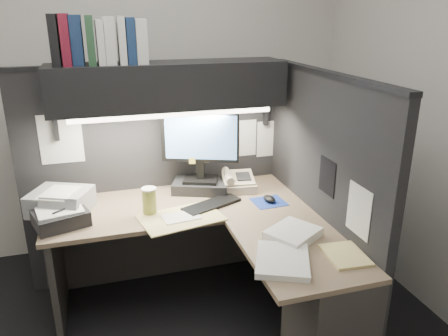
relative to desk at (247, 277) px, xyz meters
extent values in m
cube|color=silver|center=(-0.43, 1.50, 0.91)|extent=(3.50, 0.04, 2.70)
cube|color=silver|center=(-0.43, -1.50, 0.91)|extent=(3.50, 0.04, 2.70)
cube|color=black|center=(-0.40, 0.93, 0.36)|extent=(1.90, 0.06, 1.60)
cube|color=black|center=(0.55, 0.18, 0.36)|extent=(0.06, 1.50, 1.60)
cube|color=#826B52|center=(-0.33, 0.56, 0.27)|extent=(1.70, 0.68, 0.03)
cube|color=#826B52|center=(0.22, -0.20, 0.27)|extent=(0.60, 0.85, 0.03)
cube|color=#322F2D|center=(-0.33, 0.86, -0.09)|extent=(1.61, 0.02, 0.70)
cube|color=#322F2D|center=(-1.13, 0.56, -0.09)|extent=(0.04, 0.61, 0.70)
cube|color=#322F2D|center=(0.32, -0.43, -0.09)|extent=(0.38, 0.40, 0.70)
cube|color=black|center=(-0.30, 0.75, 1.06)|extent=(1.55, 0.34, 0.30)
cylinder|color=white|center=(-0.30, 0.61, 0.89)|extent=(1.32, 0.04, 0.04)
cube|color=black|center=(-0.10, 0.73, 0.33)|extent=(0.45, 0.37, 0.08)
cube|color=black|center=(-0.10, 0.73, 0.45)|extent=(0.07, 0.06, 0.13)
cube|color=black|center=(-0.10, 0.72, 0.70)|extent=(0.52, 0.23, 0.36)
cube|color=#6192D4|center=(-0.10, 0.70, 0.70)|extent=(0.47, 0.19, 0.32)
cube|color=black|center=(-0.10, 0.45, 0.30)|extent=(0.43, 0.29, 0.02)
cube|color=#1B3597|center=(0.29, 0.40, 0.29)|extent=(0.23, 0.21, 0.00)
ellipsoid|color=black|center=(0.30, 0.40, 0.31)|extent=(0.08, 0.12, 0.04)
cube|color=#C2B295|center=(0.17, 0.69, 0.34)|extent=(0.28, 0.29, 0.10)
cylinder|color=#C8B950|center=(-0.51, 0.45, 0.37)|extent=(0.12, 0.12, 0.17)
cube|color=gray|center=(-1.06, 0.65, 0.36)|extent=(0.45, 0.42, 0.14)
cube|color=black|center=(-1.05, 0.45, 0.33)|extent=(0.36, 0.33, 0.09)
cube|color=#D5C277|center=(-0.33, 0.32, 0.29)|extent=(0.56, 0.42, 0.01)
cube|color=white|center=(0.23, -0.11, 0.31)|extent=(0.36, 0.35, 0.05)
cube|color=white|center=(0.07, -0.34, 0.30)|extent=(0.38, 0.42, 0.03)
cube|color=#D5C277|center=(0.42, -0.37, 0.29)|extent=(0.22, 0.27, 0.01)
cube|color=black|center=(-0.98, 0.75, 1.36)|extent=(0.05, 0.22, 0.30)
cube|color=maroon|center=(-0.91, 0.74, 1.36)|extent=(0.05, 0.22, 0.30)
cube|color=navy|center=(-0.85, 0.77, 1.35)|extent=(0.07, 0.22, 0.29)
cube|color=#23462C|center=(-0.77, 0.74, 1.35)|extent=(0.05, 0.22, 0.29)
cube|color=silver|center=(-0.72, 0.75, 1.34)|extent=(0.04, 0.22, 0.26)
cube|color=silver|center=(-0.66, 0.75, 1.35)|extent=(0.07, 0.22, 0.28)
cube|color=silver|center=(-0.59, 0.74, 1.35)|extent=(0.04, 0.22, 0.29)
cube|color=navy|center=(-0.53, 0.74, 1.35)|extent=(0.06, 0.22, 0.28)
cube|color=silver|center=(-0.47, 0.74, 1.34)|extent=(0.07, 0.22, 0.27)
cube|color=white|center=(0.27, 0.90, 0.61)|extent=(0.21, 0.00, 0.28)
cube|color=white|center=(0.49, 0.90, 0.59)|extent=(0.21, 0.00, 0.28)
cube|color=white|center=(-1.03, 0.90, 0.71)|extent=(0.28, 0.00, 0.34)
cube|color=black|center=(0.52, 0.05, 0.58)|extent=(0.00, 0.18, 0.22)
cube|color=white|center=(0.52, -0.30, 0.51)|extent=(0.00, 0.21, 0.28)
camera|label=1|loc=(-0.78, -2.13, 1.51)|focal=35.00mm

